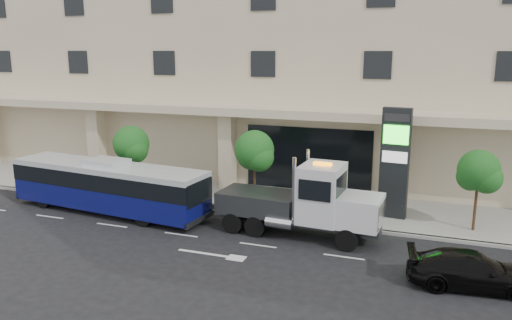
% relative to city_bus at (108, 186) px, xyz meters
% --- Properties ---
extents(ground, '(120.00, 120.00, 0.00)m').
position_rel_city_bus_xyz_m(ground, '(9.42, -0.30, -1.53)').
color(ground, black).
rests_on(ground, ground).
extents(sidewalk, '(120.00, 6.00, 0.15)m').
position_rel_city_bus_xyz_m(sidewalk, '(9.42, 4.70, -1.46)').
color(sidewalk, gray).
rests_on(sidewalk, ground).
extents(curb, '(120.00, 0.30, 0.15)m').
position_rel_city_bus_xyz_m(curb, '(9.42, 1.70, -1.46)').
color(curb, gray).
rests_on(curb, ground).
extents(convention_center, '(60.00, 17.60, 20.00)m').
position_rel_city_bus_xyz_m(convention_center, '(9.42, 15.12, 8.44)').
color(convention_center, '#C4B193').
rests_on(convention_center, ground).
extents(tree_left, '(2.27, 2.20, 4.22)m').
position_rel_city_bus_xyz_m(tree_left, '(-0.56, 3.29, 1.58)').
color(tree_left, '#422B19').
rests_on(tree_left, sidewalk).
extents(tree_mid, '(2.28, 2.20, 4.38)m').
position_rel_city_bus_xyz_m(tree_mid, '(7.44, 3.29, 1.73)').
color(tree_mid, '#422B19').
rests_on(tree_mid, sidewalk).
extents(tree_right, '(2.10, 2.00, 4.04)m').
position_rel_city_bus_xyz_m(tree_right, '(18.94, 3.29, 1.50)').
color(tree_right, '#422B19').
rests_on(tree_right, sidewalk).
extents(city_bus, '(12.09, 3.76, 3.01)m').
position_rel_city_bus_xyz_m(city_bus, '(0.00, 0.00, 0.00)').
color(city_bus, black).
rests_on(city_bus, ground).
extents(tow_truck, '(9.06, 2.73, 4.11)m').
position_rel_city_bus_xyz_m(tow_truck, '(11.18, 0.03, 0.16)').
color(tow_truck, '#2D3033').
rests_on(tow_truck, ground).
extents(black_sedan, '(4.98, 2.47, 1.39)m').
position_rel_city_bus_xyz_m(black_sedan, '(18.48, -3.03, -0.84)').
color(black_sedan, black).
rests_on(black_sedan, ground).
extents(signage_pylon, '(1.50, 0.69, 5.84)m').
position_rel_city_bus_xyz_m(signage_pylon, '(14.94, 4.00, 1.59)').
color(signage_pylon, black).
rests_on(signage_pylon, sidewalk).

